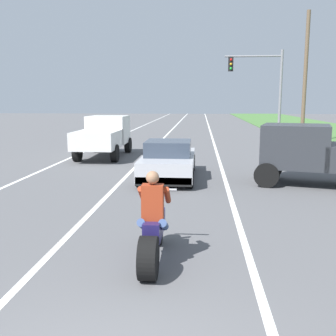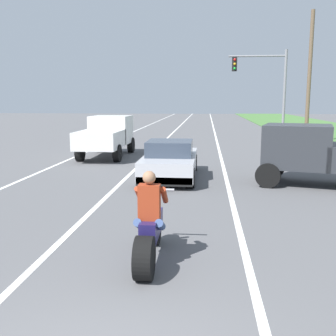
# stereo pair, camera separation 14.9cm
# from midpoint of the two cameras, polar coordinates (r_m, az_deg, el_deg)

# --- Properties ---
(lane_stripe_left_solid) EXTENTS (0.14, 120.00, 0.01)m
(lane_stripe_left_solid) POSITION_cam_midpoint_polar(r_m,az_deg,el_deg) (23.87, -10.03, 2.96)
(lane_stripe_left_solid) COLOR white
(lane_stripe_left_solid) RESTS_ON ground
(lane_stripe_right_solid) EXTENTS (0.14, 120.00, 0.01)m
(lane_stripe_right_solid) POSITION_cam_midpoint_polar(r_m,az_deg,el_deg) (23.01, 7.53, 2.78)
(lane_stripe_right_solid) COLOR white
(lane_stripe_right_solid) RESTS_ON ground
(lane_stripe_centre_dashed) EXTENTS (0.14, 120.00, 0.01)m
(lane_stripe_centre_dashed) POSITION_cam_midpoint_polar(r_m,az_deg,el_deg) (23.17, -1.41, 2.91)
(lane_stripe_centre_dashed) COLOR white
(lane_stripe_centre_dashed) RESTS_ON ground
(motorcycle_with_rider) EXTENTS (0.70, 2.21, 1.62)m
(motorcycle_with_rider) POSITION_cam_midpoint_polar(r_m,az_deg,el_deg) (6.76, -2.04, -9.03)
(motorcycle_with_rider) COLOR black
(motorcycle_with_rider) RESTS_ON ground
(sports_car_silver) EXTENTS (1.84, 4.30, 1.37)m
(sports_car_silver) POSITION_cam_midpoint_polar(r_m,az_deg,el_deg) (14.11, 0.61, 1.04)
(sports_car_silver) COLOR #B7B7BC
(sports_car_silver) RESTS_ON ground
(pickup_truck_left_lane_white) EXTENTS (2.02, 4.80, 1.98)m
(pickup_truck_left_lane_white) POSITION_cam_midpoint_polar(r_m,az_deg,el_deg) (19.74, -8.61, 4.83)
(pickup_truck_left_lane_white) COLOR silver
(pickup_truck_left_lane_white) RESTS_ON ground
(pickup_truck_right_shoulder_dark_grey) EXTENTS (5.14, 3.14, 1.98)m
(pickup_truck_right_shoulder_dark_grey) POSITION_cam_midpoint_polar(r_m,az_deg,el_deg) (13.74, 22.30, 2.08)
(pickup_truck_right_shoulder_dark_grey) COLOR #2D3035
(pickup_truck_right_shoulder_dark_grey) RESTS_ON ground
(traffic_light_mast_near) EXTENTS (3.77, 0.34, 6.00)m
(traffic_light_mast_near) POSITION_cam_midpoint_polar(r_m,az_deg,el_deg) (27.19, 14.36, 11.94)
(traffic_light_mast_near) COLOR gray
(traffic_light_mast_near) RESTS_ON ground
(utility_pole_roadside) EXTENTS (0.24, 0.24, 8.21)m
(utility_pole_roadside) POSITION_cam_midpoint_polar(r_m,az_deg,el_deg) (26.73, 19.89, 12.06)
(utility_pole_roadside) COLOR brown
(utility_pole_roadside) RESTS_ON ground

